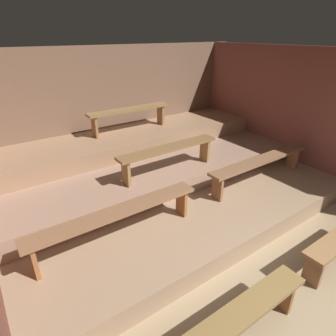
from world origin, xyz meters
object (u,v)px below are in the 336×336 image
object	(u,v)px
bench_floor_left	(246,314)
bench_upper_center	(129,113)
bench_lower_left	(117,216)
bench_lower_right	(260,163)
bench_middle_center	(169,151)

from	to	relation	value
bench_floor_left	bench_upper_center	bearing A→B (deg)	76.28
bench_lower_left	bench_lower_right	size ratio (longest dim) A/B	1.00
bench_lower_right	bench_lower_left	bearing A→B (deg)	180.00
bench_middle_center	bench_upper_center	bearing A→B (deg)	85.54
bench_middle_center	bench_upper_center	distance (m)	1.61
bench_lower_right	bench_upper_center	size ratio (longest dim) A/B	1.30
bench_lower_right	bench_upper_center	world-z (taller)	bench_upper_center
bench_lower_right	bench_upper_center	distance (m)	2.77
bench_floor_left	bench_middle_center	distance (m)	2.74
bench_lower_left	bench_upper_center	world-z (taller)	bench_upper_center
bench_lower_left	bench_upper_center	distance (m)	2.85
bench_lower_left	bench_upper_center	xyz separation A→B (m)	(1.48, 2.36, 0.60)
bench_lower_right	bench_upper_center	xyz separation A→B (m)	(-1.32, 2.36, 0.60)
bench_middle_center	bench_lower_left	bearing A→B (deg)	-150.06
bench_floor_left	bench_lower_right	xyz separation A→B (m)	(2.32, 1.74, 0.33)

